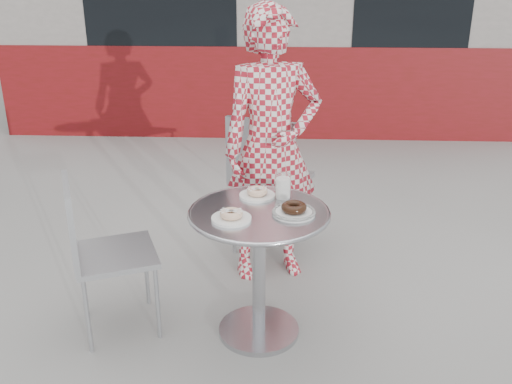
{
  "coord_description": "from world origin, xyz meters",
  "views": [
    {
      "loc": [
        0.09,
        -2.53,
        1.83
      ],
      "look_at": [
        -0.04,
        0.07,
        0.78
      ],
      "focal_mm": 40.0,
      "sensor_mm": 36.0,
      "label": 1
    }
  ],
  "objects_px": {
    "chair_left": "(115,284)",
    "plate_checker": "(294,211)",
    "bistro_table": "(259,243)",
    "seated_person": "(272,148)",
    "plate_far": "(257,193)",
    "milk_cup": "(283,187)",
    "plate_near": "(231,216)",
    "chair_far": "(271,207)"
  },
  "relations": [
    {
      "from": "plate_checker",
      "to": "milk_cup",
      "type": "relative_size",
      "value": 1.66
    },
    {
      "from": "plate_far",
      "to": "seated_person",
      "type": "bearing_deg",
      "value": 82.59
    },
    {
      "from": "plate_far",
      "to": "chair_far",
      "type": "bearing_deg",
      "value": 85.89
    },
    {
      "from": "bistro_table",
      "to": "plate_checker",
      "type": "xyz_separation_m",
      "value": [
        0.17,
        -0.03,
        0.19
      ]
    },
    {
      "from": "plate_far",
      "to": "plate_checker",
      "type": "height_order",
      "value": "plate_checker"
    },
    {
      "from": "bistro_table",
      "to": "plate_far",
      "type": "xyz_separation_m",
      "value": [
        -0.02,
        0.18,
        0.19
      ]
    },
    {
      "from": "plate_far",
      "to": "milk_cup",
      "type": "height_order",
      "value": "milk_cup"
    },
    {
      "from": "chair_left",
      "to": "plate_far",
      "type": "xyz_separation_m",
      "value": [
        0.74,
        0.16,
        0.46
      ]
    },
    {
      "from": "seated_person",
      "to": "plate_checker",
      "type": "distance_m",
      "value": 0.71
    },
    {
      "from": "chair_far",
      "to": "chair_left",
      "type": "bearing_deg",
      "value": 70.58
    },
    {
      "from": "seated_person",
      "to": "milk_cup",
      "type": "bearing_deg",
      "value": -99.14
    },
    {
      "from": "seated_person",
      "to": "bistro_table",
      "type": "bearing_deg",
      "value": -111.06
    },
    {
      "from": "milk_cup",
      "to": "plate_far",
      "type": "bearing_deg",
      "value": 175.95
    },
    {
      "from": "bistro_table",
      "to": "seated_person",
      "type": "height_order",
      "value": "seated_person"
    },
    {
      "from": "plate_checker",
      "to": "plate_near",
      "type": "bearing_deg",
      "value": -164.67
    },
    {
      "from": "chair_left",
      "to": "plate_near",
      "type": "xyz_separation_m",
      "value": [
        0.63,
        -0.13,
        0.46
      ]
    },
    {
      "from": "plate_far",
      "to": "plate_near",
      "type": "bearing_deg",
      "value": -110.63
    },
    {
      "from": "chair_left",
      "to": "plate_far",
      "type": "height_order",
      "value": "chair_left"
    },
    {
      "from": "chair_left",
      "to": "seated_person",
      "type": "xyz_separation_m",
      "value": [
        0.8,
        0.64,
        0.56
      ]
    },
    {
      "from": "seated_person",
      "to": "plate_far",
      "type": "bearing_deg",
      "value": -114.57
    },
    {
      "from": "plate_far",
      "to": "plate_checker",
      "type": "bearing_deg",
      "value": -48.34
    },
    {
      "from": "chair_far",
      "to": "seated_person",
      "type": "bearing_deg",
      "value": 110.74
    },
    {
      "from": "seated_person",
      "to": "milk_cup",
      "type": "xyz_separation_m",
      "value": [
        0.07,
        -0.49,
        -0.05
      ]
    },
    {
      "from": "seated_person",
      "to": "plate_near",
      "type": "height_order",
      "value": "seated_person"
    },
    {
      "from": "bistro_table",
      "to": "seated_person",
      "type": "xyz_separation_m",
      "value": [
        0.05,
        0.67,
        0.28
      ]
    },
    {
      "from": "bistro_table",
      "to": "chair_left",
      "type": "relative_size",
      "value": 0.83
    },
    {
      "from": "plate_checker",
      "to": "chair_far",
      "type": "bearing_deg",
      "value": 97.12
    },
    {
      "from": "plate_near",
      "to": "milk_cup",
      "type": "height_order",
      "value": "milk_cup"
    },
    {
      "from": "chair_left",
      "to": "seated_person",
      "type": "distance_m",
      "value": 1.17
    },
    {
      "from": "bistro_table",
      "to": "seated_person",
      "type": "relative_size",
      "value": 0.43
    },
    {
      "from": "bistro_table",
      "to": "milk_cup",
      "type": "bearing_deg",
      "value": 56.56
    },
    {
      "from": "bistro_table",
      "to": "chair_far",
      "type": "bearing_deg",
      "value": 87.65
    },
    {
      "from": "chair_left",
      "to": "plate_checker",
      "type": "bearing_deg",
      "value": -115.08
    },
    {
      "from": "milk_cup",
      "to": "chair_far",
      "type": "bearing_deg",
      "value": 95.16
    },
    {
      "from": "bistro_table",
      "to": "chair_far",
      "type": "distance_m",
      "value": 1.02
    },
    {
      "from": "chair_left",
      "to": "plate_far",
      "type": "relative_size",
      "value": 4.6
    },
    {
      "from": "bistro_table",
      "to": "plate_near",
      "type": "relative_size",
      "value": 3.74
    },
    {
      "from": "chair_far",
      "to": "chair_left",
      "type": "xyz_separation_m",
      "value": [
        -0.8,
        -0.97,
        -0.03
      ]
    },
    {
      "from": "chair_far",
      "to": "plate_far",
      "type": "distance_m",
      "value": 0.92
    },
    {
      "from": "bistro_table",
      "to": "chair_left",
      "type": "height_order",
      "value": "chair_left"
    },
    {
      "from": "chair_far",
      "to": "milk_cup",
      "type": "relative_size",
      "value": 7.44
    },
    {
      "from": "chair_far",
      "to": "plate_checker",
      "type": "height_order",
      "value": "chair_far"
    }
  ]
}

